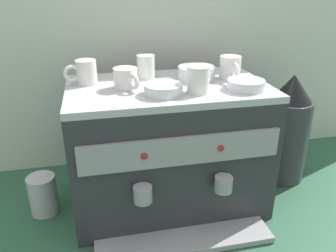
{
  "coord_description": "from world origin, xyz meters",
  "views": [
    {
      "loc": [
        -0.23,
        -1.05,
        0.77
      ],
      "look_at": [
        0.0,
        0.0,
        0.3
      ],
      "focal_mm": 36.31,
      "sensor_mm": 36.0,
      "label": 1
    }
  ],
  "objects_px": {
    "ceramic_cup_1": "(199,79)",
    "ceramic_cup_3": "(230,68)",
    "ceramic_cup_0": "(85,72)",
    "milk_pitcher": "(43,195)",
    "espresso_machine": "(168,147)",
    "ceramic_bowl_0": "(197,73)",
    "coffee_grinder": "(286,131)",
    "ceramic_bowl_1": "(246,85)",
    "ceramic_cup_4": "(126,79)",
    "ceramic_bowl_2": "(163,90)",
    "ceramic_cup_2": "(146,66)"
  },
  "relations": [
    {
      "from": "ceramic_cup_1",
      "to": "ceramic_cup_3",
      "type": "distance_m",
      "value": 0.2
    },
    {
      "from": "ceramic_cup_0",
      "to": "milk_pitcher",
      "type": "distance_m",
      "value": 0.46
    },
    {
      "from": "espresso_machine",
      "to": "ceramic_cup_3",
      "type": "xyz_separation_m",
      "value": [
        0.23,
        0.03,
        0.27
      ]
    },
    {
      "from": "ceramic_cup_0",
      "to": "ceramic_bowl_0",
      "type": "height_order",
      "value": "ceramic_cup_0"
    },
    {
      "from": "coffee_grinder",
      "to": "ceramic_bowl_1",
      "type": "bearing_deg",
      "value": -149.97
    },
    {
      "from": "ceramic_cup_3",
      "to": "ceramic_cup_4",
      "type": "height_order",
      "value": "ceramic_cup_3"
    },
    {
      "from": "ceramic_cup_3",
      "to": "ceramic_bowl_2",
      "type": "relative_size",
      "value": 0.98
    },
    {
      "from": "espresso_machine",
      "to": "ceramic_cup_0",
      "type": "height_order",
      "value": "ceramic_cup_0"
    },
    {
      "from": "ceramic_cup_2",
      "to": "ceramic_cup_4",
      "type": "height_order",
      "value": "ceramic_cup_2"
    },
    {
      "from": "ceramic_cup_3",
      "to": "ceramic_cup_1",
      "type": "bearing_deg",
      "value": -140.56
    },
    {
      "from": "ceramic_cup_2",
      "to": "ceramic_bowl_0",
      "type": "height_order",
      "value": "ceramic_cup_2"
    },
    {
      "from": "ceramic_cup_4",
      "to": "ceramic_bowl_0",
      "type": "xyz_separation_m",
      "value": [
        0.25,
        0.06,
        -0.01
      ]
    },
    {
      "from": "ceramic_cup_2",
      "to": "ceramic_bowl_2",
      "type": "distance_m",
      "value": 0.2
    },
    {
      "from": "ceramic_cup_3",
      "to": "ceramic_bowl_0",
      "type": "relative_size",
      "value": 0.89
    },
    {
      "from": "ceramic_cup_0",
      "to": "ceramic_bowl_2",
      "type": "relative_size",
      "value": 0.92
    },
    {
      "from": "ceramic_cup_1",
      "to": "ceramic_bowl_1",
      "type": "xyz_separation_m",
      "value": [
        0.15,
        -0.0,
        -0.03
      ]
    },
    {
      "from": "espresso_machine",
      "to": "ceramic_bowl_2",
      "type": "xyz_separation_m",
      "value": [
        -0.04,
        -0.09,
        0.24
      ]
    },
    {
      "from": "coffee_grinder",
      "to": "milk_pitcher",
      "type": "relative_size",
      "value": 3.09
    },
    {
      "from": "ceramic_cup_4",
      "to": "coffee_grinder",
      "type": "relative_size",
      "value": 0.24
    },
    {
      "from": "ceramic_bowl_1",
      "to": "ceramic_cup_3",
      "type": "bearing_deg",
      "value": 90.87
    },
    {
      "from": "ceramic_bowl_1",
      "to": "espresso_machine",
      "type": "bearing_deg",
      "value": 157.3
    },
    {
      "from": "ceramic_bowl_0",
      "to": "ceramic_cup_0",
      "type": "bearing_deg",
      "value": 177.22
    },
    {
      "from": "ceramic_cup_3",
      "to": "coffee_grinder",
      "type": "bearing_deg",
      "value": 5.79
    },
    {
      "from": "ceramic_cup_4",
      "to": "espresso_machine",
      "type": "bearing_deg",
      "value": 2.64
    },
    {
      "from": "ceramic_bowl_0",
      "to": "espresso_machine",
      "type": "bearing_deg",
      "value": -153.7
    },
    {
      "from": "ceramic_cup_3",
      "to": "ceramic_bowl_2",
      "type": "height_order",
      "value": "ceramic_cup_3"
    },
    {
      "from": "ceramic_bowl_0",
      "to": "ceramic_bowl_1",
      "type": "xyz_separation_m",
      "value": [
        0.12,
        -0.15,
        -0.01
      ]
    },
    {
      "from": "ceramic_cup_2",
      "to": "ceramic_cup_3",
      "type": "height_order",
      "value": "ceramic_cup_2"
    },
    {
      "from": "ceramic_bowl_0",
      "to": "milk_pitcher",
      "type": "distance_m",
      "value": 0.69
    },
    {
      "from": "espresso_machine",
      "to": "ceramic_bowl_2",
      "type": "bearing_deg",
      "value": -111.33
    },
    {
      "from": "ceramic_bowl_0",
      "to": "milk_pitcher",
      "type": "bearing_deg",
      "value": -176.82
    },
    {
      "from": "coffee_grinder",
      "to": "ceramic_bowl_2",
      "type": "bearing_deg",
      "value": -164.28
    },
    {
      "from": "espresso_machine",
      "to": "ceramic_cup_2",
      "type": "xyz_separation_m",
      "value": [
        -0.06,
        0.11,
        0.27
      ]
    },
    {
      "from": "ceramic_cup_0",
      "to": "ceramic_bowl_1",
      "type": "bearing_deg",
      "value": -19.02
    },
    {
      "from": "espresso_machine",
      "to": "ceramic_bowl_2",
      "type": "height_order",
      "value": "ceramic_bowl_2"
    },
    {
      "from": "ceramic_cup_2",
      "to": "coffee_grinder",
      "type": "distance_m",
      "value": 0.62
    },
    {
      "from": "ceramic_cup_1",
      "to": "ceramic_bowl_0",
      "type": "relative_size",
      "value": 0.74
    },
    {
      "from": "ceramic_cup_4",
      "to": "ceramic_bowl_1",
      "type": "height_order",
      "value": "ceramic_cup_4"
    },
    {
      "from": "ceramic_cup_4",
      "to": "ceramic_bowl_1",
      "type": "relative_size",
      "value": 0.92
    },
    {
      "from": "ceramic_cup_1",
      "to": "coffee_grinder",
      "type": "distance_m",
      "value": 0.53
    },
    {
      "from": "ceramic_cup_0",
      "to": "coffee_grinder",
      "type": "relative_size",
      "value": 0.24
    },
    {
      "from": "ceramic_bowl_1",
      "to": "milk_pitcher",
      "type": "distance_m",
      "value": 0.79
    },
    {
      "from": "coffee_grinder",
      "to": "ceramic_cup_3",
      "type": "bearing_deg",
      "value": -174.21
    },
    {
      "from": "ceramic_cup_3",
      "to": "milk_pitcher",
      "type": "distance_m",
      "value": 0.79
    },
    {
      "from": "ceramic_cup_1",
      "to": "ceramic_cup_2",
      "type": "relative_size",
      "value": 0.93
    },
    {
      "from": "ceramic_cup_4",
      "to": "ceramic_bowl_2",
      "type": "height_order",
      "value": "ceramic_cup_4"
    },
    {
      "from": "ceramic_cup_4",
      "to": "milk_pitcher",
      "type": "bearing_deg",
      "value": 174.33
    },
    {
      "from": "espresso_machine",
      "to": "ceramic_cup_0",
      "type": "relative_size",
      "value": 6.09
    },
    {
      "from": "coffee_grinder",
      "to": "milk_pitcher",
      "type": "height_order",
      "value": "coffee_grinder"
    },
    {
      "from": "ceramic_cup_3",
      "to": "ceramic_bowl_0",
      "type": "xyz_separation_m",
      "value": [
        -0.11,
        0.02,
        -0.02
      ]
    }
  ]
}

